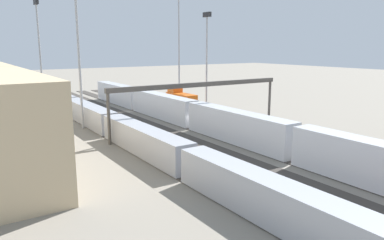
# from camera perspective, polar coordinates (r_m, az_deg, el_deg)

# --- Properties ---
(ground_plane) EXTENTS (400.00, 400.00, 0.00)m
(ground_plane) POSITION_cam_1_polar(r_m,az_deg,el_deg) (68.44, 0.37, -1.38)
(ground_plane) COLOR gray
(track_bed_0) EXTENTS (140.00, 2.80, 0.12)m
(track_bed_0) POSITION_cam_1_polar(r_m,az_deg,el_deg) (77.57, 9.63, 0.02)
(track_bed_0) COLOR #4C443D
(track_bed_0) RESTS_ON ground_plane
(track_bed_1) EXTENTS (140.00, 2.80, 0.12)m
(track_bed_1) POSITION_cam_1_polar(r_m,az_deg,el_deg) (74.31, 6.80, -0.40)
(track_bed_1) COLOR #4C443D
(track_bed_1) RESTS_ON ground_plane
(track_bed_2) EXTENTS (140.00, 2.80, 0.12)m
(track_bed_2) POSITION_cam_1_polar(r_m,az_deg,el_deg) (71.25, 3.72, -0.85)
(track_bed_2) COLOR #3D3833
(track_bed_2) RESTS_ON ground_plane
(track_bed_3) EXTENTS (140.00, 2.80, 0.12)m
(track_bed_3) POSITION_cam_1_polar(r_m,az_deg,el_deg) (68.42, 0.37, -1.33)
(track_bed_3) COLOR #3D3833
(track_bed_3) RESTS_ON ground_plane
(track_bed_4) EXTENTS (140.00, 2.80, 0.12)m
(track_bed_4) POSITION_cam_1_polar(r_m,az_deg,el_deg) (65.85, -3.26, -1.85)
(track_bed_4) COLOR #3D3833
(track_bed_4) RESTS_ON ground_plane
(track_bed_5) EXTENTS (140.00, 2.80, 0.12)m
(track_bed_5) POSITION_cam_1_polar(r_m,az_deg,el_deg) (63.58, -7.16, -2.41)
(track_bed_5) COLOR #4C443D
(track_bed_5) RESTS_ON ground_plane
(track_bed_6) EXTENTS (140.00, 2.80, 0.12)m
(track_bed_6) POSITION_cam_1_polar(r_m,az_deg,el_deg) (61.62, -11.34, -2.98)
(track_bed_6) COLOR #3D3833
(track_bed_6) RESTS_ON ground_plane
(train_on_track_6) EXTENTS (139.00, 3.00, 4.40)m
(train_on_track_6) POSITION_cam_1_polar(r_m,az_deg,el_deg) (64.83, -12.75, -0.51)
(train_on_track_6) COLOR maroon
(train_on_track_6) RESTS_ON ground_plane
(train_on_track_3) EXTENTS (95.60, 3.00, 5.00)m
(train_on_track_3) POSITION_cam_1_polar(r_m,az_deg,el_deg) (68.03, 0.30, 0.79)
(train_on_track_3) COLOR silver
(train_on_track_3) RESTS_ON ground_plane
(train_on_track_1) EXTENTS (10.00, 3.00, 5.00)m
(train_on_track_1) POSITION_cam_1_polar(r_m,az_deg,el_deg) (90.83, -1.75, 3.16)
(train_on_track_1) COLOR #D85914
(train_on_track_1) RESTS_ON ground_plane
(light_mast_0) EXTENTS (2.80, 0.70, 31.69)m
(light_mast_0) POSITION_cam_1_polar(r_m,az_deg,el_deg) (105.50, -2.04, 13.87)
(light_mast_0) COLOR #9EA0A5
(light_mast_0) RESTS_ON ground_plane
(light_mast_1) EXTENTS (2.80, 0.70, 32.81)m
(light_mast_1) POSITION_cam_1_polar(r_m,az_deg,el_deg) (70.38, -17.37, 15.15)
(light_mast_1) COLOR #9EA0A5
(light_mast_1) RESTS_ON ground_plane
(light_mast_2) EXTENTS (2.80, 0.70, 23.33)m
(light_mast_2) POSITION_cam_1_polar(r_m,az_deg,el_deg) (95.06, 2.29, 11.40)
(light_mast_2) COLOR #9EA0A5
(light_mast_2) RESTS_ON ground_plane
(light_mast_3) EXTENTS (2.80, 0.70, 25.81)m
(light_mast_3) POSITION_cam_1_polar(r_m,az_deg,el_deg) (97.08, -22.53, 11.38)
(light_mast_3) COLOR #9EA0A5
(light_mast_3) RESTS_ON ground_plane
(signal_gantry) EXTENTS (0.70, 35.00, 8.80)m
(signal_gantry) POSITION_cam_1_polar(r_m,az_deg,el_deg) (65.60, 1.30, 4.85)
(signal_gantry) COLOR #4C4742
(signal_gantry) RESTS_ON ground_plane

